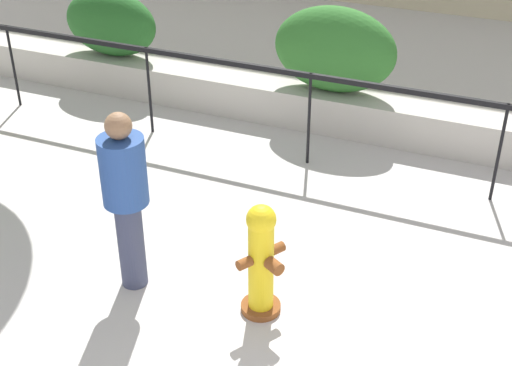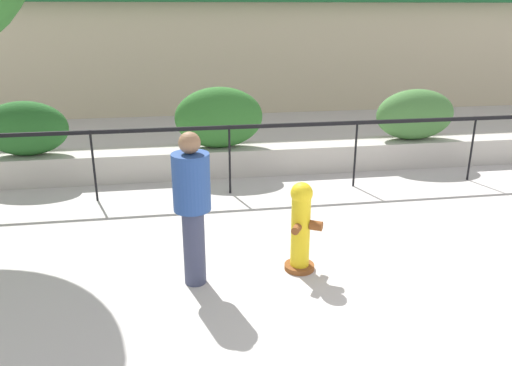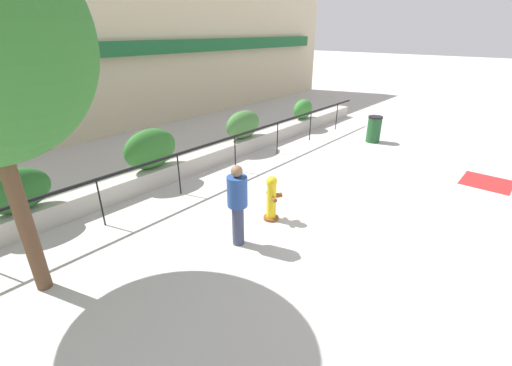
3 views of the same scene
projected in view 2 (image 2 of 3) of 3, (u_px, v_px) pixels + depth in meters
The scene contains 7 objects.
planter_wall_low at pixel (334, 155), 9.59m from camera, with size 18.00×0.70×0.50m, color #B7B2A8.
fence_railing_segment at pixel (357, 129), 8.31m from camera, with size 15.00×0.05×1.15m.
hedge_bush_0 at pixel (25, 129), 8.52m from camera, with size 1.43×0.63×0.94m, color #235B23.
hedge_bush_1 at pixel (219, 118), 8.99m from camera, with size 1.59×0.70×1.10m, color #2D6B28.
hedge_bush_2 at pixel (415, 115), 9.58m from camera, with size 1.56×0.70×0.97m, color #427538.
fire_hydrant at pixel (301, 226), 5.71m from camera, with size 0.49×0.48×1.08m.
pedestrian at pixel (192, 200), 5.29m from camera, with size 0.45×0.45×1.73m.
Camera 2 is at (-2.96, -2.87, 2.90)m, focal length 35.00 mm.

